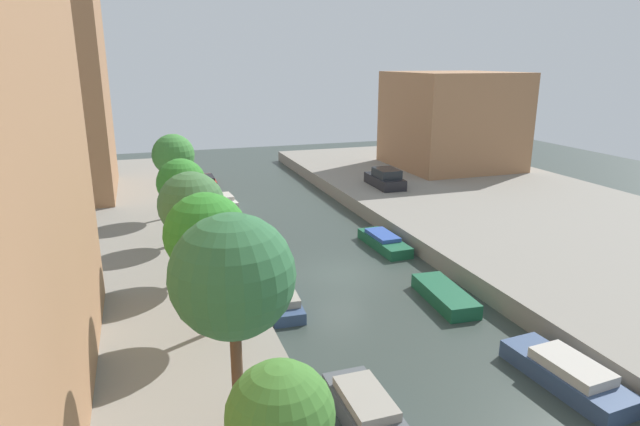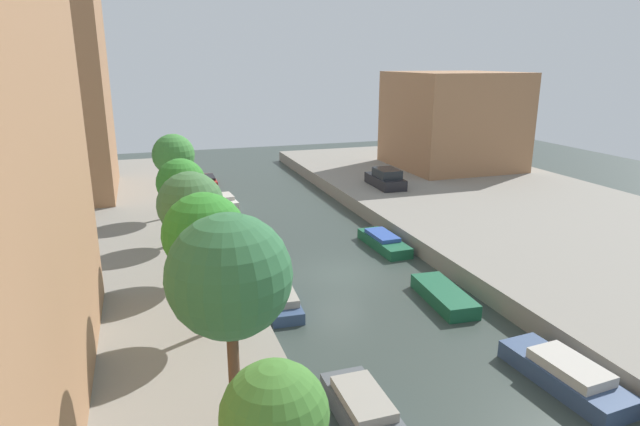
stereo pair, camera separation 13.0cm
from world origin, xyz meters
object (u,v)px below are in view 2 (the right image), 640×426
street_tree_2 (204,234)px  moored_boat_right_1 (565,374)px  low_block_right (452,120)px  street_tree_0 (275,418)px  moored_boat_left_4 (224,202)px  apartment_tower_far (25,55)px  moored_boat_left_1 (366,413)px  moored_boat_left_5 (207,181)px  parked_car (386,179)px  street_tree_5 (173,155)px  street_tree_1 (229,277)px  moored_boat_left_2 (281,300)px  moored_boat_left_3 (245,236)px  street_tree_4 (181,184)px  moored_boat_right_3 (384,242)px  street_tree_3 (191,205)px  moored_boat_right_2 (444,296)px

street_tree_2 → moored_boat_right_1: street_tree_2 is taller
low_block_right → street_tree_0: bearing=-125.7°
low_block_right → moored_boat_left_4: 22.53m
apartment_tower_far → moored_boat_left_1: (12.66, -29.82, -10.39)m
street_tree_0 → moored_boat_left_5: size_ratio=1.12×
low_block_right → moored_boat_left_5: 22.67m
parked_car → moored_boat_left_5: (-12.56, 9.61, -1.27)m
street_tree_5 → moored_boat_right_1: 24.49m
street_tree_1 → moored_boat_left_2: (3.43, 8.60, -5.00)m
moored_boat_left_3 → moored_boat_left_5: bearing=90.7°
street_tree_4 → moored_boat_right_1: 19.81m
moored_boat_left_3 → moored_boat_left_5: (-0.20, 16.54, -0.08)m
low_block_right → moored_boat_left_2: (-21.75, -21.81, -4.89)m
street_tree_4 → moored_boat_left_5: 18.92m
street_tree_0 → moored_boat_left_5: 39.16m
apartment_tower_far → street_tree_1: size_ratio=3.29×
parked_car → moored_boat_left_2: size_ratio=1.09×
low_block_right → moored_boat_right_3: low_block_right is taller
apartment_tower_far → moored_boat_right_1: 37.44m
street_tree_3 → moored_boat_right_2: 11.91m
moored_boat_left_2 → moored_boat_right_3: (7.60, 5.73, 0.01)m
street_tree_1 → street_tree_3: 10.70m
moored_boat_left_4 → moored_boat_left_5: 8.14m
moored_boat_left_5 → street_tree_5: bearing=-104.7°
moored_boat_left_3 → moored_boat_right_1: 19.20m
moored_boat_left_3 → street_tree_0: bearing=-99.1°
moored_boat_left_4 → moored_boat_right_3: size_ratio=0.76×
street_tree_4 → moored_boat_left_3: size_ratio=1.28×
street_tree_0 → moored_boat_right_2: 16.08m
moored_boat_left_5 → moored_boat_left_3: bearing=-89.3°
street_tree_0 → street_tree_1: bearing=90.0°
moored_boat_left_1 → moored_boat_right_3: moored_boat_left_1 is taller
street_tree_0 → street_tree_3: (-0.00, 15.26, -0.12)m
low_block_right → street_tree_0: 43.13m
street_tree_4 → moored_boat_left_3: street_tree_4 is taller
apartment_tower_far → street_tree_2: (8.82, -24.48, -6.07)m
low_block_right → street_tree_4: size_ratio=2.24×
moored_boat_left_3 → low_block_right: bearing=30.6°
street_tree_2 → street_tree_4: size_ratio=1.13×
street_tree_2 → moored_boat_left_3: 13.37m
street_tree_5 → moored_boat_left_4: (3.61, 4.67, -4.44)m
moored_boat_left_2 → moored_boat_right_1: moored_boat_right_1 is taller
street_tree_2 → street_tree_4: (0.00, 10.49, -0.47)m
street_tree_4 → moored_boat_right_2: bearing=-41.2°
moored_boat_left_3 → moored_boat_right_2: bearing=-57.4°
apartment_tower_far → street_tree_5: (8.82, -8.60, -5.93)m
low_block_right → moored_boat_left_2: low_block_right is taller
moored_boat_right_2 → moored_boat_left_1: bearing=-135.0°
moored_boat_left_1 → moored_boat_left_5: (-0.48, 34.03, -0.06)m
street_tree_2 → moored_boat_left_3: street_tree_2 is taller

